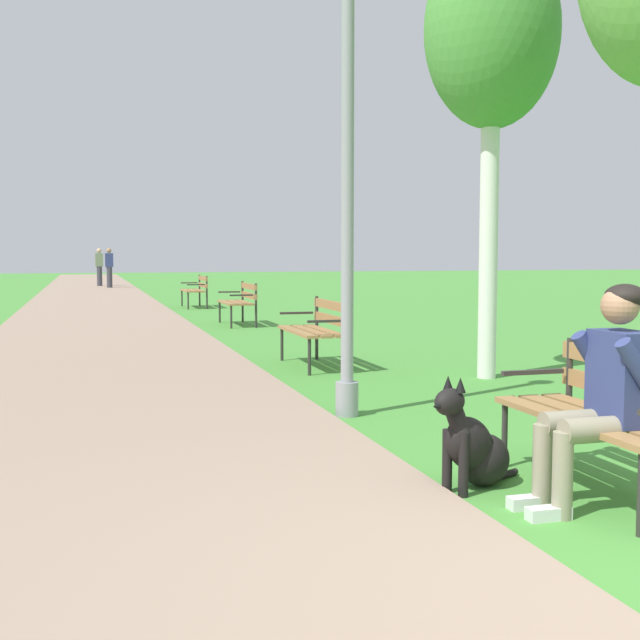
{
  "coord_description": "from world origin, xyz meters",
  "views": [
    {
      "loc": [
        -2.27,
        -2.78,
        1.41
      ],
      "look_at": [
        -0.52,
        3.29,
        0.9
      ],
      "focal_mm": 45.71,
      "sensor_mm": 36.0,
      "label": 1
    }
  ],
  "objects_px": {
    "park_bench_near": "(609,408)",
    "park_bench_furthest": "(196,288)",
    "person_seated_on_near_bench": "(604,387)",
    "pedestrian_further_distant": "(99,267)",
    "birch_tree_third": "(492,36)",
    "dog_black": "(474,447)",
    "lamp_post_near": "(348,174)",
    "park_bench_mid": "(318,326)",
    "park_bench_far": "(240,299)",
    "pedestrian_distant": "(109,268)"
  },
  "relations": [
    {
      "from": "park_bench_mid",
      "to": "birch_tree_third",
      "type": "distance_m",
      "value": 3.94
    },
    {
      "from": "park_bench_furthest",
      "to": "pedestrian_distant",
      "type": "bearing_deg",
      "value": 98.24
    },
    {
      "from": "park_bench_mid",
      "to": "pedestrian_distant",
      "type": "xyz_separation_m",
      "value": [
        -1.84,
        24.53,
        0.33
      ]
    },
    {
      "from": "person_seated_on_near_bench",
      "to": "lamp_post_near",
      "type": "distance_m",
      "value": 3.23
    },
    {
      "from": "birch_tree_third",
      "to": "dog_black",
      "type": "bearing_deg",
      "value": -118.6
    },
    {
      "from": "park_bench_far",
      "to": "person_seated_on_near_bench",
      "type": "relative_size",
      "value": 1.2
    },
    {
      "from": "park_bench_far",
      "to": "birch_tree_third",
      "type": "height_order",
      "value": "birch_tree_third"
    },
    {
      "from": "park_bench_near",
      "to": "park_bench_mid",
      "type": "height_order",
      "value": "same"
    },
    {
      "from": "park_bench_mid",
      "to": "birch_tree_third",
      "type": "bearing_deg",
      "value": -41.9
    },
    {
      "from": "dog_black",
      "to": "pedestrian_further_distant",
      "type": "relative_size",
      "value": 0.47
    },
    {
      "from": "pedestrian_distant",
      "to": "park_bench_far",
      "type": "bearing_deg",
      "value": -83.79
    },
    {
      "from": "park_bench_furthest",
      "to": "pedestrian_distant",
      "type": "distance_m",
      "value": 12.94
    },
    {
      "from": "park_bench_near",
      "to": "park_bench_furthest",
      "type": "distance_m",
      "value": 17.42
    },
    {
      "from": "park_bench_far",
      "to": "pedestrian_distant",
      "type": "relative_size",
      "value": 0.91
    },
    {
      "from": "birch_tree_third",
      "to": "park_bench_far",
      "type": "bearing_deg",
      "value": 100.7
    },
    {
      "from": "park_bench_near",
      "to": "pedestrian_further_distant",
      "type": "relative_size",
      "value": 0.91
    },
    {
      "from": "park_bench_far",
      "to": "lamp_post_near",
      "type": "distance_m",
      "value": 9.42
    },
    {
      "from": "dog_black",
      "to": "park_bench_mid",
      "type": "bearing_deg",
      "value": 84.02
    },
    {
      "from": "park_bench_furthest",
      "to": "person_seated_on_near_bench",
      "type": "distance_m",
      "value": 17.65
    },
    {
      "from": "park_bench_far",
      "to": "park_bench_furthest",
      "type": "xyz_separation_m",
      "value": [
        -0.14,
        5.55,
        0.0
      ]
    },
    {
      "from": "park_bench_near",
      "to": "dog_black",
      "type": "xyz_separation_m",
      "value": [
        -0.72,
        0.3,
        -0.25
      ]
    },
    {
      "from": "lamp_post_near",
      "to": "pedestrian_further_distant",
      "type": "relative_size",
      "value": 2.45
    },
    {
      "from": "birch_tree_third",
      "to": "pedestrian_further_distant",
      "type": "bearing_deg",
      "value": 97.76
    },
    {
      "from": "person_seated_on_near_bench",
      "to": "pedestrian_distant",
      "type": "relative_size",
      "value": 0.76
    },
    {
      "from": "park_bench_near",
      "to": "dog_black",
      "type": "distance_m",
      "value": 0.82
    },
    {
      "from": "pedestrian_further_distant",
      "to": "pedestrian_distant",
      "type": "bearing_deg",
      "value": -79.21
    },
    {
      "from": "park_bench_far",
      "to": "pedestrian_further_distant",
      "type": "height_order",
      "value": "pedestrian_further_distant"
    },
    {
      "from": "park_bench_near",
      "to": "birch_tree_third",
      "type": "bearing_deg",
      "value": 71.34
    },
    {
      "from": "park_bench_furthest",
      "to": "pedestrian_further_distant",
      "type": "bearing_deg",
      "value": 98.57
    },
    {
      "from": "dog_black",
      "to": "pedestrian_further_distant",
      "type": "xyz_separation_m",
      "value": [
        -1.64,
        31.82,
        0.58
      ]
    },
    {
      "from": "pedestrian_further_distant",
      "to": "birch_tree_third",
      "type": "bearing_deg",
      "value": -82.24
    },
    {
      "from": "lamp_post_near",
      "to": "pedestrian_distant",
      "type": "relative_size",
      "value": 2.45
    },
    {
      "from": "person_seated_on_near_bench",
      "to": "park_bench_mid",
      "type": "bearing_deg",
      "value": 89.52
    },
    {
      "from": "park_bench_mid",
      "to": "pedestrian_further_distant",
      "type": "bearing_deg",
      "value": 94.76
    },
    {
      "from": "park_bench_mid",
      "to": "park_bench_far",
      "type": "relative_size",
      "value": 1.0
    },
    {
      "from": "lamp_post_near",
      "to": "pedestrian_distant",
      "type": "height_order",
      "value": "lamp_post_near"
    },
    {
      "from": "dog_black",
      "to": "lamp_post_near",
      "type": "height_order",
      "value": "lamp_post_near"
    },
    {
      "from": "person_seated_on_near_bench",
      "to": "pedestrian_distant",
      "type": "distance_m",
      "value": 30.51
    },
    {
      "from": "park_bench_furthest",
      "to": "dog_black",
      "type": "height_order",
      "value": "park_bench_furthest"
    },
    {
      "from": "park_bench_mid",
      "to": "birch_tree_third",
      "type": "height_order",
      "value": "birch_tree_third"
    },
    {
      "from": "person_seated_on_near_bench",
      "to": "pedestrian_further_distant",
      "type": "distance_m",
      "value": 32.43
    },
    {
      "from": "park_bench_far",
      "to": "lamp_post_near",
      "type": "height_order",
      "value": "lamp_post_near"
    },
    {
      "from": "person_seated_on_near_bench",
      "to": "dog_black",
      "type": "relative_size",
      "value": 1.62
    },
    {
      "from": "pedestrian_further_distant",
      "to": "park_bench_furthest",
      "type": "bearing_deg",
      "value": -81.43
    },
    {
      "from": "person_seated_on_near_bench",
      "to": "park_bench_furthest",
      "type": "bearing_deg",
      "value": 89.79
    },
    {
      "from": "person_seated_on_near_bench",
      "to": "pedestrian_further_distant",
      "type": "bearing_deg",
      "value": 93.81
    },
    {
      "from": "park_bench_furthest",
      "to": "park_bench_mid",
      "type": "bearing_deg",
      "value": -90.07
    },
    {
      "from": "park_bench_near",
      "to": "birch_tree_third",
      "type": "height_order",
      "value": "birch_tree_third"
    },
    {
      "from": "park_bench_mid",
      "to": "dog_black",
      "type": "bearing_deg",
      "value": -95.98
    },
    {
      "from": "pedestrian_distant",
      "to": "person_seated_on_near_bench",
      "type": "bearing_deg",
      "value": -86.64
    }
  ]
}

